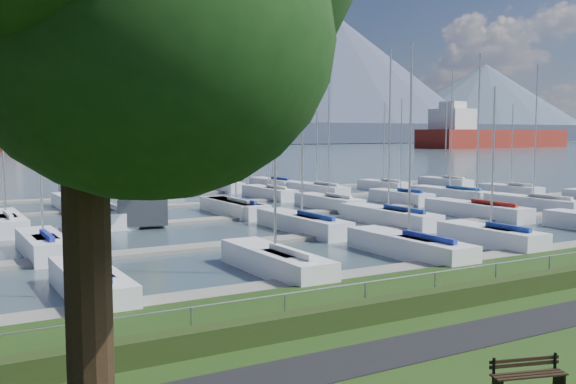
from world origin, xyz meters
TOP-DOWN VIEW (x-y plane):
  - path at (0.00, -3.00)m, footprint 160.00×2.00m
  - hedge at (0.00, -0.40)m, footprint 80.00×0.70m
  - fence at (0.00, 0.00)m, footprint 80.00×0.04m
  - docks at (0.00, 26.00)m, footprint 90.00×41.60m
  - bench_left at (-4.33, -6.71)m, footprint 1.84×0.93m
  - crane at (-3.00, 27.11)m, footprint 5.12×13.44m
  - cargo_ship_mid at (39.56, 219.84)m, footprint 109.32×46.29m
  - cargo_ship_east at (200.83, 183.77)m, footprint 87.30×28.32m
  - sailboat_fleet at (-3.13, 29.93)m, footprint 75.85×49.21m

SIDE VIEW (x-z plane):
  - docks at x=0.00m, z-range -0.34..-0.09m
  - path at x=0.00m, z-range -0.01..0.03m
  - hedge at x=0.00m, z-range 0.00..0.70m
  - bench_left at x=-4.33m, z-range -0.01..0.84m
  - fence at x=0.00m, z-range 1.18..1.22m
  - cargo_ship_mid at x=39.56m, z-range -7.29..14.21m
  - cargo_ship_east at x=200.83m, z-range -7.07..14.43m
  - crane at x=-3.00m, z-range -5.85..16.50m
  - sailboat_fleet at x=-3.13m, z-range -1.02..11.71m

